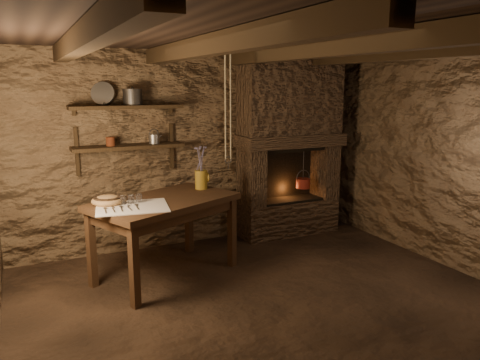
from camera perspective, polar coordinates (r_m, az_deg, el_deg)
name	(u,v)px	position (r m, az deg, el deg)	size (l,w,h in m)	color
floor	(270,305)	(4.49, 3.64, -14.91)	(4.50, 4.50, 0.00)	black
back_wall	(194,149)	(5.90, -5.63, 3.75)	(4.50, 0.04, 2.40)	#483321
front_wall	(467,250)	(2.60, 25.98, -7.65)	(4.50, 0.04, 2.40)	#483321
right_wall	(455,160)	(5.53, 24.69, 2.22)	(0.04, 4.00, 2.40)	#483321
ceiling	(273,35)	(4.03, 4.10, 17.24)	(4.50, 4.00, 0.04)	black
beam_far_left	(84,39)	(3.55, -18.49, 16.00)	(0.14, 3.95, 0.16)	black
beam_mid_left	(217,44)	(3.81, -2.77, 16.23)	(0.14, 3.95, 0.16)	black
beam_mid_right	(323,48)	(4.29, 10.14, 15.55)	(0.14, 3.95, 0.16)	black
beam_far_right	(410,51)	(4.93, 19.99, 14.52)	(0.14, 3.95, 0.16)	black
shelf_lower	(128,147)	(5.50, -13.46, 3.97)	(1.25, 0.30, 0.04)	black
shelf_upper	(126,107)	(5.47, -13.68, 8.65)	(1.25, 0.30, 0.04)	black
hearth	(289,144)	(6.22, 6.03, 4.40)	(1.43, 0.51, 2.30)	#332419
work_table	(165,235)	(4.99, -9.09, -6.62)	(1.69, 1.37, 0.84)	#331F12
linen_cloth	(132,207)	(4.61, -13.01, -3.23)	(0.67, 0.54, 0.01)	silver
pewter_cutlery_row	(133,207)	(4.59, -12.96, -3.18)	(0.56, 0.22, 0.01)	gray
drinking_glasses	(131,199)	(4.73, -13.12, -2.28)	(0.22, 0.07, 0.09)	silver
stoneware_jug	(201,171)	(5.27, -4.75, 1.15)	(0.17, 0.17, 0.49)	olive
wooden_bowl	(107,201)	(4.78, -15.85, -2.46)	(0.31, 0.31, 0.11)	olive
iron_stockpot	(133,98)	(5.48, -12.95, 9.74)	(0.21, 0.21, 0.16)	#2D2A28
tin_pan	(103,93)	(5.52, -16.39, 10.10)	(0.26, 0.26, 0.04)	#A0A19B
small_kettle	(154,139)	(5.56, -10.44, 4.95)	(0.16, 0.12, 0.17)	#A0A19B
rusty_tin	(111,141)	(5.46, -15.51, 4.55)	(0.10, 0.10, 0.10)	#542110
red_pot	(303,182)	(6.37, 7.69, -0.30)	(0.22, 0.22, 0.54)	maroon
hanging_ropes	(228,104)	(4.98, -1.48, 9.29)	(0.08, 0.08, 1.20)	tan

